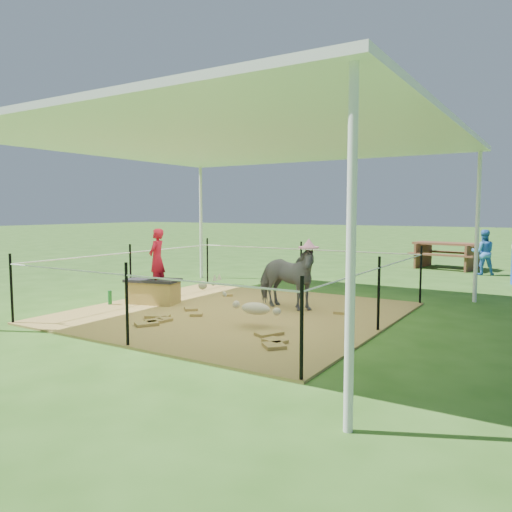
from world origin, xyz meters
The scene contains 13 objects.
ground centered at (0.00, 0.00, 0.00)m, with size 90.00×90.00×0.00m, color #2D5919.
hay_patch centered at (0.00, 0.00, 0.01)m, with size 4.60×4.60×0.03m, color brown.
canopy_tent centered at (0.00, 0.00, 2.69)m, with size 6.30×6.30×2.90m.
rope_fence centered at (0.00, 0.00, 0.64)m, with size 4.54×4.54×1.00m.
straw_bale centered at (-1.58, -0.14, 0.21)m, with size 0.83×0.41×0.37m, color olive.
dark_cloth centered at (-1.58, -0.14, 0.42)m, with size 0.89×0.46×0.05m, color black.
woman centered at (-1.48, -0.14, 0.90)m, with size 0.36×0.24×1.00m, color red.
green_bottle centered at (-2.13, -0.59, 0.15)m, with size 0.06×0.06×0.23m, color #186C2A.
pony centered at (0.55, 0.60, 0.53)m, with size 0.54×1.18×1.00m, color #4D4D52.
pink_hat centered at (0.55, 0.60, 1.10)m, with size 0.31×0.31×0.14m, color pink.
foal centered at (0.79, -0.68, 0.31)m, with size 1.01×0.56×0.56m, color #C9B493, non-canonical shape.
picnic_table_near centered at (1.58, 8.03, 0.36)m, with size 1.72×1.24×0.72m, color brown.
distant_person centered at (2.61, 7.07, 0.56)m, with size 0.55×0.43×1.12m, color #387BD5.
Camera 1 is at (4.26, -6.31, 1.59)m, focal length 35.00 mm.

